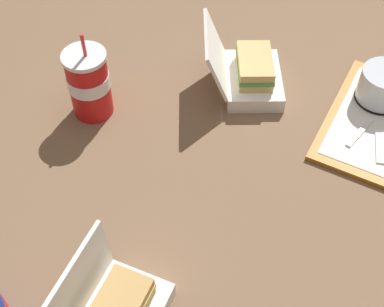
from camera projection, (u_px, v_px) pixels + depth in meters
The scene contains 5 objects.
ground_plane at pixel (199, 176), 1.16m from camera, with size 3.20×3.20×0.00m, color brown.
cake_container at pixel (383, 86), 1.27m from camera, with size 0.12×0.12×0.08m.
plastic_fork at pixel (360, 132), 1.22m from camera, with size 0.11×0.01×0.01m, color white.
clamshell_sandwich_front at pixel (249, 73), 1.31m from camera, with size 0.27×0.27×0.17m.
soda_cup_right at pixel (88, 84), 1.22m from camera, with size 0.10×0.10×0.23m.
Camera 1 is at (-0.57, -0.43, 0.92)m, focal length 50.00 mm.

